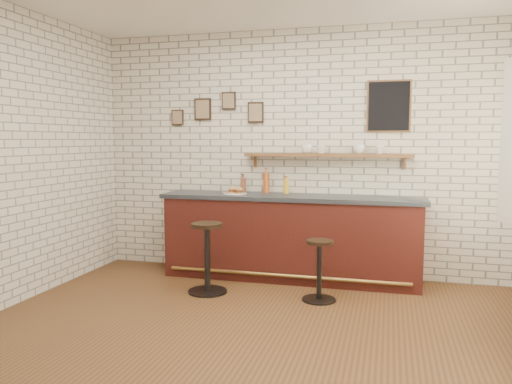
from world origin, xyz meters
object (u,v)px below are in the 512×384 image
Objects in this scene: sandwich_plate at (235,193)px; bitters_bottle_brown at (243,185)px; ciabatta_sandwich at (236,190)px; bar_stool_left at (207,255)px; shelf_cup_a at (307,149)px; bar_stool_right at (319,268)px; shelf_cup_d at (380,150)px; bar_counter at (290,237)px; bitters_bottle_amber at (266,183)px; condiment_bottle_yellow at (286,186)px; shelf_cup_c at (359,149)px; shelf_cup_b at (321,149)px; bitters_bottle_white at (266,184)px.

bitters_bottle_brown is (0.04, 0.22, 0.09)m from sandwich_plate.
sandwich_plate is 1.23× the size of bitters_bottle_brown.
ciabatta_sandwich reaches higher than bar_stool_left.
bitters_bottle_brown is at bearing 82.68° from ciabatta_sandwich.
ciabatta_sandwich is 0.99m from shelf_cup_a.
shelf_cup_d reaches higher than bar_stool_right.
bar_counter is 22.84× the size of shelf_cup_a.
bar_counter is 0.85m from sandwich_plate.
sandwich_plate is 1.02m from shelf_cup_a.
bitters_bottle_amber is (0.33, 0.22, 0.12)m from sandwich_plate.
bitters_bottle_amber reaches higher than bar_stool_right.
condiment_bottle_yellow is 0.52m from shelf_cup_a.
shelf_cup_c is (0.87, 0.02, 0.45)m from condiment_bottle_yellow.
shelf_cup_a is at bearing 46.36° from bar_stool_left.
bitters_bottle_amber is 1.41m from shelf_cup_d.
condiment_bottle_yellow is 0.33× the size of bar_stool_right.
bitters_bottle_brown is at bearing -176.64° from shelf_cup_a.
ciabatta_sandwich reaches higher than sandwich_plate.
shelf_cup_d is at bearing -43.61° from shelf_cup_b.
bar_counter reaches higher than bar_stool_right.
condiment_bottle_yellow is 1.35m from bar_stool_left.
shelf_cup_c reaches higher than bar_counter.
bitters_bottle_brown is at bearing 80.37° from sandwich_plate.
sandwich_plate is 1.78m from shelf_cup_d.
shelf_cup_c is (0.62, 0.00, -0.00)m from shelf_cup_a.
sandwich_plate is 1.17m from shelf_cup_b.
shelf_cup_d is (1.35, 0.02, 0.43)m from bitters_bottle_white.
bar_stool_right is 1.53m from shelf_cup_b.
bar_stool_left is (-0.42, -0.95, -0.73)m from bitters_bottle_amber.
condiment_bottle_yellow reaches higher than bar_stool_right.
shelf_cup_d reaches higher than bitters_bottle_white.
sandwich_plate is 1.48m from bar_stool_right.
shelf_cup_d is (0.68, 0.00, -0.00)m from shelf_cup_b.
shelf_cup_d is (0.56, 0.93, 1.21)m from bar_stool_right.
sandwich_plate is at bearing -99.63° from bitters_bottle_brown.
ciabatta_sandwich is 0.73× the size of bitters_bottle_amber.
bitters_bottle_amber is (0.29, 0.00, 0.03)m from bitters_bottle_brown.
bar_stool_right is at bearing -109.56° from shelf_cup_d.
ciabatta_sandwich is 0.36× the size of bar_stool_right.
ciabatta_sandwich is at bearing 90.55° from shelf_cup_c.
sandwich_plate reaches higher than bar_stool_right.
bar_stool_left reaches higher than bar_stool_right.
bar_stool_right is 1.56m from shelf_cup_c.
shelf_cup_a is at bearing 1.28° from bitters_bottle_brown.
shelf_cup_b is at bearing 2.39° from condiment_bottle_yellow.
bitters_bottle_white is at bearing 137.90° from shelf_cup_b.
condiment_bottle_yellow reaches higher than bar_stool_left.
bitters_bottle_amber is 2.29× the size of shelf_cup_c.
shelf_cup_c is at bearing 9.46° from sandwich_plate.
bitters_bottle_brown is at bearing -180.00° from bitters_bottle_white.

